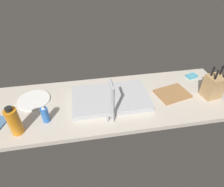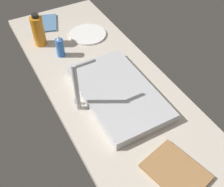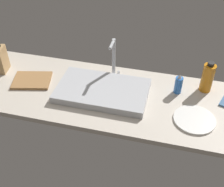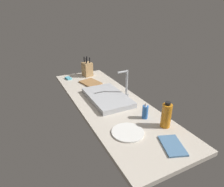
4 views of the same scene
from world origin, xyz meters
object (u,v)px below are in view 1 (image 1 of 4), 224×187
(cutting_board, at_px, (172,94))
(dinner_plate, at_px, (34,100))
(sink_basin, at_px, (111,98))
(knife_block, at_px, (213,86))
(water_bottle, at_px, (14,121))
(dish_sponge, at_px, (192,76))
(soap_bottle, at_px, (45,114))
(faucet, at_px, (112,103))

(cutting_board, relative_size, dinner_plate, 1.02)
(sink_basin, height_order, knife_block, knife_block)
(water_bottle, bearing_deg, knife_block, -174.81)
(knife_block, bearing_deg, dish_sponge, -96.22)
(knife_block, distance_m, water_bottle, 1.43)
(soap_bottle, bearing_deg, dinner_plate, -63.57)
(faucet, height_order, water_bottle, faucet)
(water_bottle, bearing_deg, soap_bottle, -157.85)
(soap_bottle, xyz_separation_m, dish_sponge, (-1.24, -0.33, -0.05))
(faucet, height_order, dinner_plate, faucet)
(faucet, xyz_separation_m, knife_block, (-0.81, -0.13, -0.07))
(soap_bottle, height_order, dish_sponge, soap_bottle)
(sink_basin, distance_m, faucet, 0.25)
(cutting_board, height_order, soap_bottle, soap_bottle)
(water_bottle, distance_m, dinner_plate, 0.33)
(cutting_board, bearing_deg, sink_basin, -0.81)
(sink_basin, relative_size, dinner_plate, 2.38)
(dinner_plate, height_order, dish_sponge, dish_sponge)
(dinner_plate, bearing_deg, knife_block, 172.65)
(dish_sponge, bearing_deg, faucet, 26.89)
(soap_bottle, distance_m, dish_sponge, 1.29)
(sink_basin, height_order, water_bottle, water_bottle)
(water_bottle, xyz_separation_m, dish_sponge, (-1.41, -0.40, -0.09))
(sink_basin, xyz_separation_m, water_bottle, (0.64, 0.20, 0.07))
(knife_block, distance_m, dinner_plate, 1.39)
(soap_bottle, xyz_separation_m, dinner_plate, (0.12, -0.24, -0.06))
(dinner_plate, xyz_separation_m, dish_sponge, (-1.36, -0.10, 0.01))
(knife_block, xyz_separation_m, dish_sponge, (0.02, -0.27, -0.08))
(faucet, xyz_separation_m, dish_sponge, (-0.80, -0.40, -0.15))
(faucet, xyz_separation_m, dinner_plate, (0.56, -0.31, -0.16))
(faucet, relative_size, dish_sponge, 3.16)
(knife_block, xyz_separation_m, water_bottle, (1.43, 0.13, 0.00))
(sink_basin, distance_m, dish_sponge, 0.80)
(knife_block, height_order, dish_sponge, knife_block)
(water_bottle, relative_size, dinner_plate, 0.87)
(dish_sponge, bearing_deg, knife_block, 93.15)
(water_bottle, height_order, dish_sponge, water_bottle)
(faucet, bearing_deg, dinner_plate, -28.70)
(faucet, xyz_separation_m, water_bottle, (0.62, -0.00, -0.06))
(sink_basin, xyz_separation_m, cutting_board, (-0.50, 0.01, -0.02))
(faucet, relative_size, soap_bottle, 2.00)
(knife_block, bearing_deg, cutting_board, -22.36)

